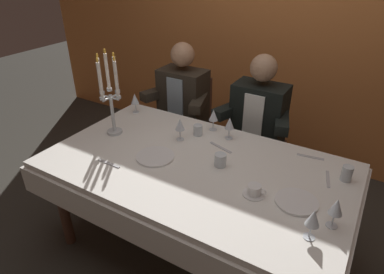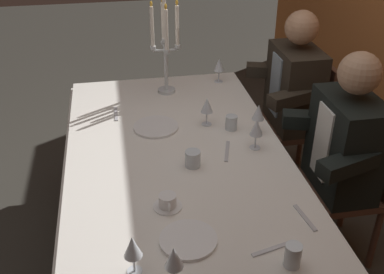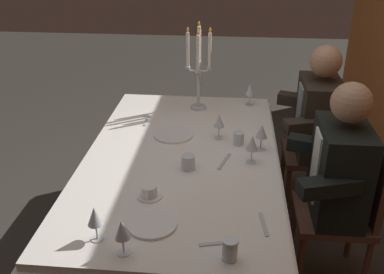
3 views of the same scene
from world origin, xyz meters
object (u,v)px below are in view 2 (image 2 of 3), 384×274
(wine_glass_5, at_px, (133,248))
(coffee_cup_0, at_px, (168,202))
(wine_glass_2, at_px, (258,113))
(water_tumbler_2, at_px, (231,123))
(water_tumbler_1, at_px, (193,159))
(seated_diner_0, at_px, (295,87))
(wine_glass_3, at_px, (174,259))
(wine_glass_0, at_px, (219,66))
(wine_glass_1, at_px, (207,106))
(wine_glass_4, at_px, (256,128))
(seated_diner_1, at_px, (347,144))
(dinner_plate_1, at_px, (156,127))
(candelabra, at_px, (165,47))
(water_tumbler_0, at_px, (293,256))
(dining_table, at_px, (177,170))
(dinner_plate_0, at_px, (188,240))

(wine_glass_5, height_order, coffee_cup_0, wine_glass_5)
(wine_glass_2, distance_m, water_tumbler_2, 0.16)
(water_tumbler_1, distance_m, seated_diner_0, 1.15)
(water_tumbler_2, bearing_deg, wine_glass_3, -24.52)
(wine_glass_0, bearing_deg, wine_glass_5, -23.12)
(wine_glass_1, relative_size, coffee_cup_0, 1.24)
(wine_glass_1, xyz_separation_m, wine_glass_4, (0.29, 0.19, 0.00))
(wine_glass_4, xyz_separation_m, coffee_cup_0, (0.39, -0.50, -0.09))
(water_tumbler_2, distance_m, seated_diner_1, 0.61)
(wine_glass_5, relative_size, water_tumbler_1, 2.02)
(dinner_plate_1, bearing_deg, wine_glass_0, 138.92)
(wine_glass_2, xyz_separation_m, water_tumbler_2, (-0.06, -0.13, -0.08))
(dinner_plate_1, height_order, wine_glass_1, wine_glass_1)
(candelabra, relative_size, wine_glass_5, 3.78)
(water_tumbler_0, bearing_deg, water_tumbler_1, -161.13)
(coffee_cup_0, xyz_separation_m, seated_diner_1, (-0.35, 0.99, -0.03))
(wine_glass_2, xyz_separation_m, seated_diner_1, (0.20, 0.43, -0.12))
(seated_diner_1, bearing_deg, dining_table, -95.47)
(water_tumbler_0, relative_size, water_tumbler_1, 1.16)
(dinner_plate_1, distance_m, water_tumbler_1, 0.42)
(seated_diner_1, bearing_deg, dinner_plate_1, -109.51)
(wine_glass_1, height_order, seated_diner_1, seated_diner_1)
(wine_glass_5, xyz_separation_m, water_tumbler_0, (0.07, 0.56, -0.07))
(wine_glass_3, distance_m, seated_diner_1, 1.28)
(dining_table, height_order, wine_glass_2, wine_glass_2)
(dinner_plate_0, distance_m, wine_glass_5, 0.27)
(dinner_plate_1, height_order, wine_glass_4, wine_glass_4)
(dinner_plate_1, bearing_deg, water_tumbler_2, 78.27)
(wine_glass_2, height_order, water_tumbler_1, wine_glass_2)
(coffee_cup_0, relative_size, seated_diner_1, 0.11)
(dining_table, height_order, coffee_cup_0, coffee_cup_0)
(seated_diner_1, bearing_deg, coffee_cup_0, -70.57)
(dinner_plate_0, height_order, wine_glass_0, wine_glass_0)
(wine_glass_2, distance_m, wine_glass_3, 1.13)
(dinner_plate_0, height_order, seated_diner_0, seated_diner_0)
(dinner_plate_1, distance_m, wine_glass_2, 0.56)
(dinner_plate_1, relative_size, wine_glass_4, 1.51)
(wine_glass_0, relative_size, wine_glass_4, 1.00)
(seated_diner_0, bearing_deg, water_tumbler_1, -46.35)
(candelabra, relative_size, water_tumbler_1, 7.66)
(wine_glass_4, distance_m, water_tumbler_2, 0.24)
(dinner_plate_0, bearing_deg, dining_table, 175.33)
(dinner_plate_1, relative_size, seated_diner_1, 0.20)
(wine_glass_1, relative_size, wine_glass_4, 1.00)
(candelabra, height_order, wine_glass_0, candelabra)
(dining_table, relative_size, dinner_plate_1, 7.83)
(wine_glass_3, bearing_deg, wine_glass_0, 161.87)
(wine_glass_5, height_order, seated_diner_1, seated_diner_1)
(candelabra, xyz_separation_m, seated_diner_1, (0.80, 0.84, -0.30))
(wine_glass_1, xyz_separation_m, wine_glass_5, (1.02, -0.48, 0.00))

